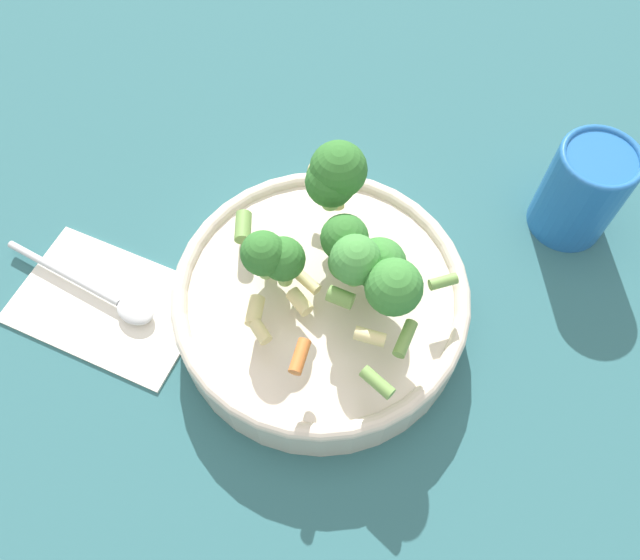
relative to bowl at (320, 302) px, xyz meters
The scene contains 6 objects.
ground_plane 0.03m from the bowl, ahead, with size 3.00×3.00×0.00m, color #2D6066.
bowl is the anchor object (origin of this frame).
pasta_salad 0.08m from the bowl, 130.15° to the right, with size 0.18×0.21×0.09m.
cup 0.26m from the bowl, 156.52° to the right, with size 0.07×0.07×0.10m.
napkin 0.19m from the bowl, ahead, with size 0.20×0.17×0.01m.
spoon 0.19m from the bowl, ahead, with size 0.15×0.09×0.01m.
Camera 1 is at (-0.00, 0.24, 0.51)m, focal length 35.00 mm.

